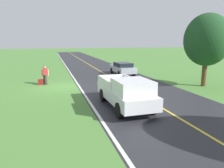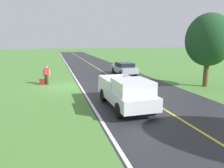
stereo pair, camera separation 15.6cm
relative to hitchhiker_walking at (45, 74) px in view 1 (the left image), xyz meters
name	(u,v)px [view 1 (the left image)]	position (x,y,z in m)	size (l,w,h in m)	color
ground_plane	(63,87)	(-1.42, 1.56, -0.98)	(200.00, 200.00, 0.00)	#4C7F38
road_surface	(121,84)	(-6.66, 1.56, -0.98)	(8.10, 120.00, 0.00)	#28282D
lane_edge_line	(79,86)	(-2.80, 1.56, -0.98)	(0.16, 117.60, 0.00)	silver
lane_centre_line	(121,84)	(-6.66, 1.56, -0.98)	(0.14, 117.60, 0.00)	gold
hitchhiker_walking	(45,74)	(0.00, 0.00, 0.00)	(0.62, 0.52, 1.75)	#4C473D
suitcase_carried	(41,82)	(0.42, 0.06, -0.73)	(0.20, 0.46, 0.51)	maroon
pickup_truck_passing	(127,92)	(-4.64, 8.63, -0.01)	(2.19, 5.44, 1.82)	silver
tree_far_side_near	(207,40)	(-13.21, 4.49, 2.95)	(3.79, 3.79, 6.12)	brown
sedan_near_oncoming	(123,68)	(-8.55, -3.68, -0.23)	(2.02, 4.45, 1.41)	#B2B7C1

